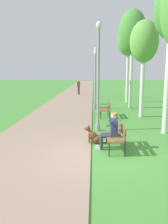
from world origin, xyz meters
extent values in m
plane|color=#478E38|center=(0.00, 0.00, 0.00)|extent=(120.00, 120.00, 0.00)
cube|color=gray|center=(-2.11, 24.00, 0.02)|extent=(3.77, 60.00, 0.04)
cube|color=brown|center=(0.36, 0.77, 0.45)|extent=(0.14, 1.50, 0.04)
cube|color=brown|center=(0.53, 0.77, 0.45)|extent=(0.14, 1.50, 0.04)
cube|color=brown|center=(0.71, 0.77, 0.45)|extent=(0.14, 1.50, 0.04)
cube|color=brown|center=(0.81, 0.77, 0.59)|extent=(0.04, 1.50, 0.11)
cube|color=brown|center=(0.81, 0.77, 0.77)|extent=(0.04, 1.50, 0.11)
cylinder|color=#2D2B28|center=(0.33, 1.46, 0.23)|extent=(0.04, 0.04, 0.45)
cylinder|color=#2D2B28|center=(0.81, 1.46, 0.43)|extent=(0.04, 0.04, 0.85)
cube|color=#2D2B28|center=(0.53, 1.46, 0.63)|extent=(0.45, 0.04, 0.03)
cylinder|color=#2D2B28|center=(0.33, 0.08, 0.23)|extent=(0.04, 0.04, 0.45)
cylinder|color=#2D2B28|center=(0.81, 0.08, 0.43)|extent=(0.04, 0.04, 0.85)
cube|color=#2D2B28|center=(0.53, 0.08, 0.63)|extent=(0.45, 0.04, 0.03)
cube|color=brown|center=(0.27, 6.30, 0.45)|extent=(0.14, 1.50, 0.04)
cube|color=brown|center=(0.45, 6.30, 0.45)|extent=(0.14, 1.50, 0.04)
cube|color=brown|center=(0.62, 6.30, 0.45)|extent=(0.14, 1.50, 0.04)
cube|color=brown|center=(0.73, 6.30, 0.59)|extent=(0.04, 1.50, 0.11)
cube|color=brown|center=(0.73, 6.30, 0.77)|extent=(0.04, 1.50, 0.11)
cylinder|color=#2D2B28|center=(0.25, 6.99, 0.23)|extent=(0.04, 0.04, 0.45)
cylinder|color=#2D2B28|center=(0.73, 6.99, 0.43)|extent=(0.04, 0.04, 0.85)
cube|color=#2D2B28|center=(0.45, 6.99, 0.63)|extent=(0.45, 0.04, 0.03)
cylinder|color=#2D2B28|center=(0.25, 5.61, 0.23)|extent=(0.04, 0.04, 0.45)
cylinder|color=#2D2B28|center=(0.73, 5.61, 0.43)|extent=(0.04, 0.04, 0.85)
cube|color=#2D2B28|center=(0.45, 5.61, 0.63)|extent=(0.45, 0.04, 0.03)
cylinder|color=#33384C|center=(0.32, 0.88, 0.47)|extent=(0.42, 0.14, 0.14)
cylinder|color=#33384C|center=(0.11, 0.88, 0.24)|extent=(0.11, 0.11, 0.47)
cube|color=silver|center=(0.03, 0.88, 0.04)|extent=(0.24, 0.09, 0.07)
cylinder|color=#33384C|center=(0.32, 0.68, 0.47)|extent=(0.42, 0.14, 0.14)
cylinder|color=#33384C|center=(0.11, 0.68, 0.24)|extent=(0.11, 0.11, 0.47)
cube|color=silver|center=(0.03, 0.68, 0.04)|extent=(0.24, 0.09, 0.07)
cube|color=navy|center=(0.53, 0.78, 0.73)|extent=(0.22, 0.36, 0.52)
cylinder|color=navy|center=(0.47, 0.98, 0.83)|extent=(0.25, 0.09, 0.30)
cylinder|color=navy|center=(0.47, 0.58, 0.83)|extent=(0.25, 0.09, 0.30)
sphere|color=beige|center=(0.51, 0.78, 1.13)|extent=(0.21, 0.21, 0.21)
ellipsoid|color=olive|center=(0.54, 0.78, 1.18)|extent=(0.22, 0.23, 0.14)
ellipsoid|color=brown|center=(-0.02, 1.36, 0.16)|extent=(0.38, 0.31, 0.32)
ellipsoid|color=brown|center=(-0.17, 1.34, 0.29)|extent=(0.52, 0.27, 0.48)
ellipsoid|color=#4C2D19|center=(-0.12, 1.35, 0.32)|extent=(0.37, 0.22, 0.27)
cylinder|color=brown|center=(-0.31, 1.39, 0.19)|extent=(0.06, 0.06, 0.38)
cylinder|color=brown|center=(-0.29, 1.27, 0.19)|extent=(0.06, 0.06, 0.38)
cylinder|color=brown|center=(-0.28, 1.33, 0.43)|extent=(0.12, 0.18, 0.19)
ellipsoid|color=brown|center=(-0.36, 1.33, 0.56)|extent=(0.23, 0.16, 0.16)
cone|color=#4C2D19|center=(-0.46, 1.32, 0.55)|extent=(0.11, 0.10, 0.09)
cone|color=#4C2D19|center=(-0.32, 1.37, 0.66)|extent=(0.06, 0.06, 0.09)
cone|color=#4C2D19|center=(-0.32, 1.28, 0.66)|extent=(0.06, 0.06, 0.09)
cylinder|color=brown|center=(0.18, 1.37, 0.03)|extent=(0.28, 0.07, 0.04)
cylinder|color=gray|center=(0.04, 3.17, 0.15)|extent=(0.20, 0.20, 0.30)
cylinder|color=gray|center=(0.04, 3.17, 2.15)|extent=(0.11, 0.11, 4.29)
ellipsoid|color=silver|center=(0.04, 3.17, 4.41)|extent=(0.24, 0.24, 0.32)
cylinder|color=gray|center=(-0.05, 9.03, 0.15)|extent=(0.20, 0.20, 0.30)
cylinder|color=gray|center=(-0.05, 9.03, 1.83)|extent=(0.11, 0.11, 3.66)
ellipsoid|color=silver|center=(-0.05, 9.03, 3.78)|extent=(0.24, 0.24, 0.32)
cylinder|color=gray|center=(-0.01, 15.23, 0.15)|extent=(0.20, 0.20, 0.30)
cylinder|color=gray|center=(-0.01, 15.23, 2.22)|extent=(0.11, 0.11, 4.43)
ellipsoid|color=silver|center=(-0.01, 15.23, 4.55)|extent=(0.24, 0.24, 0.32)
cylinder|color=silver|center=(2.84, 2.88, 2.11)|extent=(0.24, 0.24, 4.23)
cylinder|color=silver|center=(2.55, 6.33, 1.74)|extent=(0.23, 0.23, 3.48)
ellipsoid|color=#66A847|center=(2.55, 6.33, 4.15)|extent=(1.54, 1.60, 2.25)
cylinder|color=silver|center=(2.43, 9.59, 2.15)|extent=(0.21, 0.21, 4.30)
ellipsoid|color=#4C933D|center=(2.43, 9.59, 5.17)|extent=(1.86, 1.77, 2.92)
cylinder|color=silver|center=(2.60, 12.57, 2.13)|extent=(0.21, 0.21, 4.27)
ellipsoid|color=#569E42|center=(2.60, 12.57, 5.01)|extent=(1.80, 1.85, 2.46)
cylinder|color=#383842|center=(-1.78, 18.55, 0.44)|extent=(0.22, 0.22, 0.88)
cube|color=maroon|center=(-1.78, 18.55, 1.16)|extent=(0.32, 0.20, 0.56)
sphere|color=tan|center=(-1.78, 18.55, 1.55)|extent=(0.20, 0.20, 0.20)
camera|label=1|loc=(-0.16, -6.69, 2.59)|focal=37.07mm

